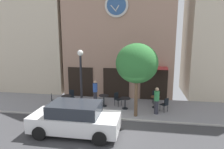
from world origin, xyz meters
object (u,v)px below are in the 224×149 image
at_px(cafe_chair_facing_wall, 117,98).
at_px(cafe_chair_by_entrance, 53,100).
at_px(cafe_table_center_right, 125,101).
at_px(parked_car_white, 75,119).
at_px(cafe_table_near_curb, 104,99).
at_px(cafe_table_center, 155,100).
at_px(pedestrian_blue, 95,92).
at_px(cafe_chair_near_lamp, 72,102).
at_px(cafe_chair_corner, 71,95).
at_px(cafe_table_center_left, 67,99).
at_px(pedestrian_green, 157,100).
at_px(cafe_chair_right_end, 155,96).
at_px(street_tree, 137,64).
at_px(cafe_chair_left_end, 165,104).
at_px(street_lamp, 81,81).

xyz_separation_m(cafe_chair_facing_wall, cafe_chair_by_entrance, (-4.18, -1.01, 0.00)).
bearing_deg(cafe_table_center_right, parked_car_white, -119.06).
height_order(cafe_table_near_curb, cafe_chair_facing_wall, cafe_chair_facing_wall).
height_order(cafe_table_near_curb, cafe_table_center, same).
relative_size(cafe_table_center, pedestrian_blue, 0.46).
xyz_separation_m(cafe_chair_near_lamp, cafe_chair_corner, (-0.59, 1.48, 0.00)).
xyz_separation_m(cafe_table_center, cafe_chair_corner, (-5.91, 0.16, 0.03)).
bearing_deg(pedestrian_blue, cafe_table_center_left, -153.46).
relative_size(cafe_chair_corner, cafe_chair_facing_wall, 1.00).
relative_size(cafe_table_center, pedestrian_green, 0.46).
xyz_separation_m(cafe_chair_right_end, cafe_chair_facing_wall, (-2.59, -0.84, 0.00)).
bearing_deg(cafe_chair_corner, cafe_table_center_left, -89.98).
relative_size(cafe_chair_corner, pedestrian_blue, 0.54).
distance_m(cafe_chair_right_end, pedestrian_green, 2.01).
distance_m(cafe_table_center_left, cafe_chair_by_entrance, 0.87).
xyz_separation_m(street_tree, cafe_chair_corner, (-4.69, 1.81, -2.63)).
bearing_deg(cafe_table_center_right, cafe_chair_right_end, 34.81).
distance_m(cafe_chair_corner, pedestrian_green, 6.06).
bearing_deg(cafe_table_near_curb, cafe_chair_corner, 170.57).
relative_size(street_tree, cafe_table_center, 5.68).
xyz_separation_m(cafe_chair_corner, cafe_chair_left_end, (6.47, -0.85, 0.00)).
xyz_separation_m(cafe_table_center, cafe_chair_right_end, (0.04, 0.87, 0.03)).
xyz_separation_m(cafe_chair_right_end, cafe_chair_left_end, (0.52, -1.56, 0.00)).
relative_size(cafe_table_center_left, cafe_chair_corner, 0.82).
bearing_deg(cafe_table_near_curb, cafe_table_center_right, -10.48).
bearing_deg(cafe_chair_left_end, cafe_table_center_right, 176.34).
distance_m(cafe_table_near_curb, parked_car_white, 4.08).
bearing_deg(cafe_table_center_right, pedestrian_green, -16.78).
relative_size(cafe_chair_near_lamp, cafe_chair_right_end, 1.00).
xyz_separation_m(street_tree, cafe_chair_by_entrance, (-5.51, 0.67, -2.63)).
relative_size(cafe_chair_right_end, cafe_chair_facing_wall, 1.00).
bearing_deg(street_tree, pedestrian_green, 23.43).
height_order(cafe_chair_facing_wall, cafe_chair_left_end, same).
bearing_deg(cafe_chair_corner, cafe_chair_right_end, 6.80).
height_order(cafe_table_center_right, parked_car_white, parked_car_white).
height_order(cafe_table_near_curb, cafe_chair_corner, cafe_chair_corner).
distance_m(cafe_table_center_right, parked_car_white, 4.30).
height_order(street_tree, pedestrian_blue, street_tree).
xyz_separation_m(street_lamp, cafe_table_near_curb, (1.20, 1.12, -1.44)).
distance_m(cafe_table_center_left, cafe_chair_right_end, 6.15).
height_order(street_lamp, cafe_table_center_right, street_lamp).
distance_m(cafe_table_near_curb, cafe_chair_near_lamp, 2.17).
height_order(cafe_table_center_left, parked_car_white, parked_car_white).
distance_m(cafe_table_center_right, cafe_table_center, 2.03).
bearing_deg(pedestrian_blue, cafe_table_center_right, -18.65).
xyz_separation_m(cafe_chair_left_end, parked_car_white, (-4.61, -3.59, 0.23)).
relative_size(cafe_table_center_right, cafe_chair_by_entrance, 0.80).
height_order(cafe_chair_facing_wall, parked_car_white, parked_car_white).
bearing_deg(cafe_table_center, street_tree, -126.66).
xyz_separation_m(cafe_table_center_left, cafe_chair_by_entrance, (-0.82, -0.30, 0.01)).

